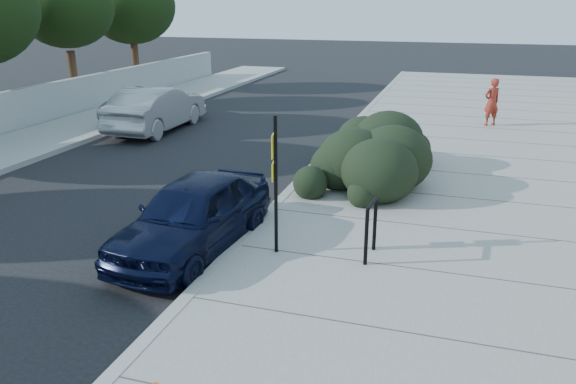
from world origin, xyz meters
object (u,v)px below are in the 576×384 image
object	(u,v)px
suv_silver	(155,104)
pedestrian	(492,102)
wagon_silver	(157,109)
bike_rack	(371,224)
sign_post	(275,177)
sedan_navy	(193,215)

from	to	relation	value
suv_silver	pedestrian	distance (m)	12.50
wagon_silver	suv_silver	distance (m)	1.59
suv_silver	pedestrian	size ratio (longest dim) A/B	2.89
bike_rack	sign_post	distance (m)	1.86
bike_rack	sign_post	world-z (taller)	sign_post
sign_post	wagon_silver	size ratio (longest dim) A/B	0.52
sign_post	wagon_silver	xyz separation A→B (m)	(-7.44, 8.87, -0.78)
pedestrian	wagon_silver	bearing A→B (deg)	-17.71
sign_post	pedestrian	distance (m)	13.21
sign_post	wagon_silver	distance (m)	11.60
bike_rack	wagon_silver	distance (m)	12.51
sedan_navy	bike_rack	bearing A→B (deg)	10.34
sedan_navy	pedestrian	size ratio (longest dim) A/B	2.42
sedan_navy	wagon_silver	distance (m)	10.67
pedestrian	bike_rack	bearing A→B (deg)	43.54
bike_rack	wagon_silver	bearing A→B (deg)	140.67
sedan_navy	suv_silver	distance (m)	12.25
sedan_navy	wagon_silver	xyz separation A→B (m)	(-5.85, 8.91, 0.09)
bike_rack	pedestrian	distance (m)	12.52
sedan_navy	wagon_silver	size ratio (longest dim) A/B	0.86
bike_rack	sedan_navy	world-z (taller)	sedan_navy
sedan_navy	suv_silver	xyz separation A→B (m)	(-6.70, 10.26, -0.02)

